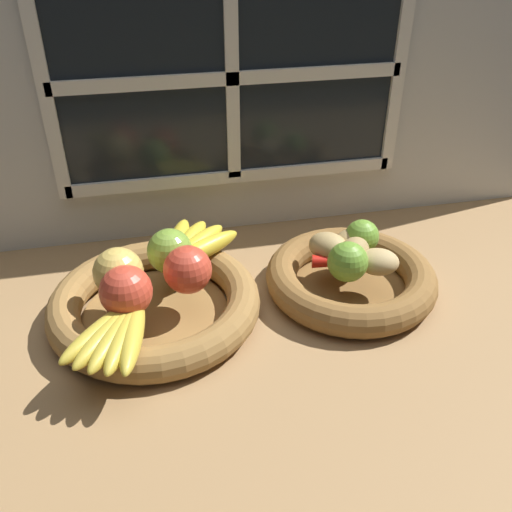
{
  "coord_description": "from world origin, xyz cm",
  "views": [
    {
      "loc": [
        -17.07,
        -70.44,
        57.17
      ],
      "look_at": [
        -1.2,
        2.05,
        9.42
      ],
      "focal_mm": 38.5,
      "sensor_mm": 36.0,
      "label": 1
    }
  ],
  "objects_px": {
    "apple_golden_left": "(118,272)",
    "potato_oblong": "(328,247)",
    "apple_red_front": "(126,291)",
    "apple_red_right": "(188,270)",
    "lime_far": "(362,236)",
    "fruit_bowl_right": "(351,278)",
    "apple_green_back": "(170,251)",
    "potato_small": "(378,262)",
    "fruit_bowl_left": "(155,304)",
    "banana_bunch_front": "(118,332)",
    "chili_pepper": "(349,262)",
    "potato_large": "(353,252)",
    "potato_back": "(355,240)",
    "lime_near": "(348,262)",
    "banana_bunch_back": "(191,245)"
  },
  "relations": [
    {
      "from": "banana_bunch_back",
      "to": "chili_pepper",
      "type": "height_order",
      "value": "banana_bunch_back"
    },
    {
      "from": "apple_golden_left",
      "to": "apple_red_right",
      "type": "bearing_deg",
      "value": -7.99
    },
    {
      "from": "apple_red_front",
      "to": "apple_red_right",
      "type": "relative_size",
      "value": 1.02
    },
    {
      "from": "potato_oblong",
      "to": "potato_small",
      "type": "distance_m",
      "value": 0.09
    },
    {
      "from": "lime_far",
      "to": "potato_oblong",
      "type": "bearing_deg",
      "value": -170.75
    },
    {
      "from": "lime_near",
      "to": "banana_bunch_back",
      "type": "bearing_deg",
      "value": 151.25
    },
    {
      "from": "lime_near",
      "to": "lime_far",
      "type": "height_order",
      "value": "lime_near"
    },
    {
      "from": "lime_far",
      "to": "chili_pepper",
      "type": "bearing_deg",
      "value": -130.27
    },
    {
      "from": "apple_red_front",
      "to": "apple_red_right",
      "type": "xyz_separation_m",
      "value": [
        0.09,
        0.04,
        -0.0
      ]
    },
    {
      "from": "fruit_bowl_right",
      "to": "potato_oblong",
      "type": "relative_size",
      "value": 4.25
    },
    {
      "from": "apple_red_front",
      "to": "potato_large",
      "type": "bearing_deg",
      "value": 7.84
    },
    {
      "from": "apple_golden_left",
      "to": "lime_far",
      "type": "xyz_separation_m",
      "value": [
        0.41,
        0.04,
        -0.01
      ]
    },
    {
      "from": "apple_red_front",
      "to": "lime_far",
      "type": "height_order",
      "value": "apple_red_front"
    },
    {
      "from": "apple_red_right",
      "to": "chili_pepper",
      "type": "height_order",
      "value": "apple_red_right"
    },
    {
      "from": "apple_red_front",
      "to": "apple_golden_left",
      "type": "xyz_separation_m",
      "value": [
        -0.01,
        0.05,
        -0.0
      ]
    },
    {
      "from": "fruit_bowl_left",
      "to": "potato_oblong",
      "type": "distance_m",
      "value": 0.31
    },
    {
      "from": "apple_red_right",
      "to": "potato_large",
      "type": "height_order",
      "value": "apple_red_right"
    },
    {
      "from": "lime_near",
      "to": "apple_red_front",
      "type": "bearing_deg",
      "value": -177.75
    },
    {
      "from": "lime_near",
      "to": "apple_green_back",
      "type": "bearing_deg",
      "value": 162.72
    },
    {
      "from": "lime_near",
      "to": "banana_bunch_front",
      "type": "bearing_deg",
      "value": -168.52
    },
    {
      "from": "apple_golden_left",
      "to": "potato_oblong",
      "type": "distance_m",
      "value": 0.35
    },
    {
      "from": "apple_red_right",
      "to": "apple_green_back",
      "type": "relative_size",
      "value": 1.02
    },
    {
      "from": "apple_red_right",
      "to": "apple_golden_left",
      "type": "height_order",
      "value": "apple_golden_left"
    },
    {
      "from": "fruit_bowl_left",
      "to": "apple_red_front",
      "type": "xyz_separation_m",
      "value": [
        -0.04,
        -0.05,
        0.07
      ]
    },
    {
      "from": "potato_large",
      "to": "lime_far",
      "type": "relative_size",
      "value": 1.16
    },
    {
      "from": "apple_green_back",
      "to": "lime_far",
      "type": "bearing_deg",
      "value": -1.81
    },
    {
      "from": "banana_bunch_front",
      "to": "potato_oblong",
      "type": "relative_size",
      "value": 2.51
    },
    {
      "from": "fruit_bowl_left",
      "to": "chili_pepper",
      "type": "bearing_deg",
      "value": -1.5
    },
    {
      "from": "apple_red_right",
      "to": "apple_golden_left",
      "type": "relative_size",
      "value": 0.98
    },
    {
      "from": "fruit_bowl_left",
      "to": "apple_golden_left",
      "type": "bearing_deg",
      "value": 177.86
    },
    {
      "from": "fruit_bowl_right",
      "to": "apple_green_back",
      "type": "height_order",
      "value": "apple_green_back"
    },
    {
      "from": "apple_red_right",
      "to": "lime_far",
      "type": "height_order",
      "value": "apple_red_right"
    },
    {
      "from": "apple_red_front",
      "to": "fruit_bowl_right",
      "type": "bearing_deg",
      "value": 7.84
    },
    {
      "from": "apple_golden_left",
      "to": "lime_far",
      "type": "distance_m",
      "value": 0.42
    },
    {
      "from": "potato_oblong",
      "to": "chili_pepper",
      "type": "distance_m",
      "value": 0.05
    },
    {
      "from": "fruit_bowl_right",
      "to": "lime_near",
      "type": "relative_size",
      "value": 4.46
    },
    {
      "from": "lime_far",
      "to": "potato_back",
      "type": "bearing_deg",
      "value": 152.74
    },
    {
      "from": "apple_green_back",
      "to": "chili_pepper",
      "type": "xyz_separation_m",
      "value": [
        0.29,
        -0.06,
        -0.03
      ]
    },
    {
      "from": "apple_green_back",
      "to": "potato_small",
      "type": "bearing_deg",
      "value": -13.42
    },
    {
      "from": "apple_red_right",
      "to": "banana_bunch_front",
      "type": "distance_m",
      "value": 0.15
    },
    {
      "from": "apple_golden_left",
      "to": "potato_large",
      "type": "distance_m",
      "value": 0.39
    },
    {
      "from": "fruit_bowl_right",
      "to": "apple_golden_left",
      "type": "xyz_separation_m",
      "value": [
        -0.38,
        0.0,
        0.07
      ]
    },
    {
      "from": "fruit_bowl_right",
      "to": "apple_green_back",
      "type": "xyz_separation_m",
      "value": [
        -0.3,
        0.05,
        0.07
      ]
    },
    {
      "from": "apple_golden_left",
      "to": "banana_bunch_back",
      "type": "distance_m",
      "value": 0.15
    },
    {
      "from": "apple_green_back",
      "to": "potato_back",
      "type": "relative_size",
      "value": 0.92
    },
    {
      "from": "banana_bunch_front",
      "to": "chili_pepper",
      "type": "bearing_deg",
      "value": 15.21
    },
    {
      "from": "apple_red_right",
      "to": "apple_green_back",
      "type": "bearing_deg",
      "value": 110.01
    },
    {
      "from": "potato_large",
      "to": "chili_pepper",
      "type": "relative_size",
      "value": 0.56
    },
    {
      "from": "banana_bunch_front",
      "to": "banana_bunch_back",
      "type": "height_order",
      "value": "banana_bunch_back"
    },
    {
      "from": "apple_red_front",
      "to": "potato_small",
      "type": "bearing_deg",
      "value": 2.87
    }
  ]
}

